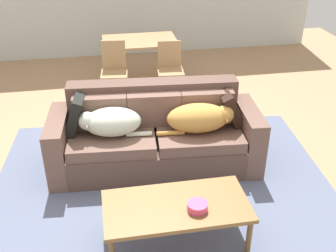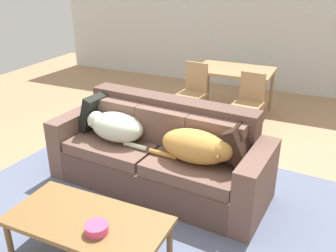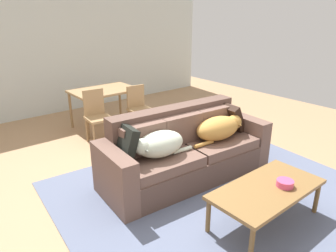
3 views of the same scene
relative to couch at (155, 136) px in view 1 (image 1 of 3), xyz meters
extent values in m
plane|color=tan|center=(-0.18, 0.02, -0.37)|extent=(10.00, 10.00, 0.00)
cube|color=slate|center=(0.00, -0.66, -0.36)|extent=(3.95, 3.60, 0.01)
cube|color=brown|center=(0.00, -0.06, -0.19)|extent=(2.02, 1.01, 0.36)
cube|color=brown|center=(-0.49, -0.02, 0.05)|extent=(1.01, 0.90, 0.13)
cube|color=brown|center=(0.49, -0.10, 0.05)|extent=(1.01, 0.90, 0.13)
cube|color=brown|center=(0.02, 0.25, 0.35)|extent=(1.98, 0.39, 0.46)
cube|color=brown|center=(-0.60, 0.11, 0.31)|extent=(0.61, 0.21, 0.39)
cube|color=brown|center=(0.00, 0.06, 0.31)|extent=(0.61, 0.21, 0.39)
cube|color=brown|center=(0.61, 0.02, 0.31)|extent=(0.61, 0.21, 0.39)
cube|color=brown|center=(-1.09, 0.02, -0.03)|extent=(0.27, 0.88, 0.69)
cube|color=brown|center=(1.08, -0.14, -0.03)|extent=(0.27, 0.88, 0.69)
ellipsoid|color=silver|center=(-0.48, -0.08, 0.28)|extent=(0.66, 0.44, 0.31)
sphere|color=silver|center=(-0.75, -0.08, 0.31)|extent=(0.20, 0.20, 0.20)
cone|color=#A1A997|center=(-0.75, -0.17, 0.30)|extent=(0.10, 0.12, 0.09)
cylinder|color=silver|center=(-0.20, -0.18, 0.15)|extent=(0.29, 0.07, 0.05)
ellipsoid|color=gold|center=(0.46, -0.17, 0.28)|extent=(0.72, 0.43, 0.32)
sphere|color=gold|center=(0.75, -0.21, 0.32)|extent=(0.21, 0.21, 0.21)
cone|color=olive|center=(0.75, -0.30, 0.31)|extent=(0.10, 0.12, 0.09)
cylinder|color=gold|center=(0.14, -0.22, 0.15)|extent=(0.32, 0.07, 0.05)
cube|color=black|center=(-0.88, 0.12, 0.32)|extent=(0.29, 0.47, 0.46)
cube|color=#301F16|center=(0.88, -0.02, 0.31)|extent=(0.31, 0.43, 0.43)
cube|color=olive|center=(-0.01, -1.31, 0.04)|extent=(1.29, 0.64, 0.04)
cylinder|color=brown|center=(0.59, -1.58, -0.17)|extent=(0.05, 0.05, 0.40)
cylinder|color=brown|center=(-0.60, -1.04, -0.17)|extent=(0.05, 0.05, 0.40)
cylinder|color=brown|center=(0.59, -1.04, -0.17)|extent=(0.05, 0.05, 0.40)
cylinder|color=#EA4C7F|center=(0.16, -1.41, 0.10)|extent=(0.18, 0.18, 0.07)
cube|color=#A98456|center=(0.12, 2.46, 0.36)|extent=(1.20, 0.82, 0.04)
cylinder|color=olive|center=(-0.43, 2.10, -0.02)|extent=(0.05, 0.05, 0.71)
cylinder|color=olive|center=(0.68, 2.10, -0.02)|extent=(0.05, 0.05, 0.71)
cylinder|color=olive|center=(-0.43, 2.83, -0.02)|extent=(0.05, 0.05, 0.71)
cylinder|color=olive|center=(0.68, 2.83, -0.02)|extent=(0.05, 0.05, 0.71)
cube|color=#A98456|center=(-0.35, 1.80, 0.08)|extent=(0.44, 0.44, 0.04)
cube|color=#A98456|center=(-0.33, 1.98, 0.32)|extent=(0.36, 0.07, 0.45)
cylinder|color=#98774D|center=(-0.54, 1.65, -0.16)|extent=(0.04, 0.04, 0.43)
cylinder|color=#98774D|center=(-0.20, 1.61, -0.16)|extent=(0.04, 0.04, 0.43)
cylinder|color=#98774D|center=(-0.50, 1.99, -0.16)|extent=(0.04, 0.04, 0.43)
cylinder|color=#98774D|center=(-0.17, 1.95, -0.16)|extent=(0.04, 0.04, 0.43)
cube|color=#A98456|center=(0.52, 1.80, 0.05)|extent=(0.43, 0.43, 0.04)
cube|color=#A98456|center=(0.53, 1.98, 0.28)|extent=(0.36, 0.06, 0.42)
cylinder|color=#98774D|center=(0.33, 1.64, -0.17)|extent=(0.04, 0.04, 0.40)
cylinder|color=#98774D|center=(0.67, 1.62, -0.17)|extent=(0.04, 0.04, 0.40)
cylinder|color=#98774D|center=(0.36, 1.98, -0.17)|extent=(0.04, 0.04, 0.40)
cylinder|color=#98774D|center=(0.70, 1.96, -0.17)|extent=(0.04, 0.04, 0.40)
camera|label=1|loc=(-0.58, -4.06, 2.44)|focal=43.93mm
camera|label=2|loc=(1.58, -3.22, 1.92)|focal=39.85mm
camera|label=3|loc=(-2.64, -2.88, 1.83)|focal=33.66mm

